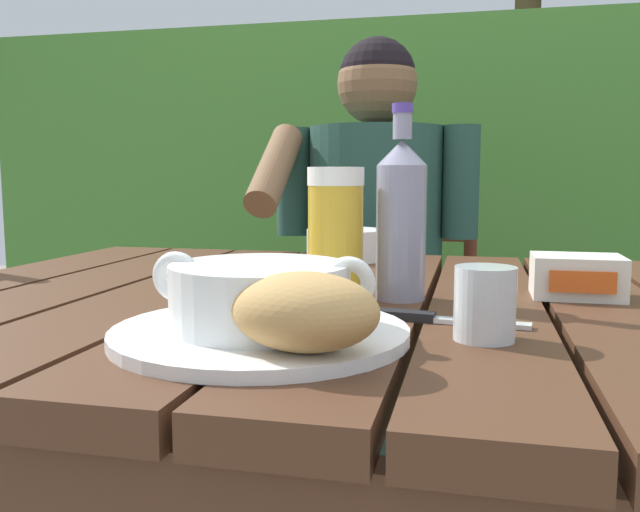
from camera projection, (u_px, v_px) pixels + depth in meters
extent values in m
cube|color=#482B1B|center=(81.00, 295.00, 0.97)|extent=(0.13, 0.92, 0.04)
cube|color=#482B1B|center=(172.00, 299.00, 0.94)|extent=(0.13, 0.92, 0.04)
cube|color=#482B1B|center=(269.00, 304.00, 0.90)|extent=(0.13, 0.92, 0.04)
cube|color=#482B1B|center=(373.00, 309.00, 0.87)|extent=(0.13, 0.92, 0.04)
cube|color=#482B1B|center=(486.00, 314.00, 0.84)|extent=(0.13, 0.92, 0.04)
cube|color=#482B1B|center=(607.00, 320.00, 0.81)|extent=(0.13, 0.92, 0.04)
cube|color=#482B1B|center=(281.00, 509.00, 0.47)|extent=(1.25, 0.03, 0.08)
cube|color=#482B1B|center=(405.00, 295.00, 1.29)|extent=(1.25, 0.03, 0.08)
cube|color=#482B1B|center=(129.00, 432.00, 1.46)|extent=(0.06, 0.06, 0.74)
cube|color=#3F742E|center=(441.00, 224.00, 2.62)|extent=(3.54, 0.60, 1.48)
cylinder|color=#4C3823|center=(522.00, 177.00, 2.67)|extent=(0.10, 0.10, 1.86)
cylinder|color=#532515|center=(463.00, 485.00, 1.53)|extent=(0.04, 0.04, 0.45)
cylinder|color=#532515|center=(278.00, 465.00, 1.63)|extent=(0.04, 0.04, 0.45)
cylinder|color=#532515|center=(465.00, 423.00, 1.91)|extent=(0.04, 0.04, 0.45)
cylinder|color=#532515|center=(315.00, 410.00, 2.01)|extent=(0.04, 0.04, 0.45)
cube|color=#532515|center=(380.00, 358.00, 1.74)|extent=(0.48, 0.43, 0.02)
cylinder|color=#532515|center=(470.00, 254.00, 1.85)|extent=(0.04, 0.04, 0.54)
cylinder|color=#532515|center=(315.00, 250.00, 1.95)|extent=(0.04, 0.04, 0.54)
cube|color=#532515|center=(390.00, 279.00, 1.91)|extent=(0.45, 0.02, 0.04)
cube|color=#532515|center=(391.00, 233.00, 1.89)|extent=(0.45, 0.02, 0.04)
cube|color=#532515|center=(391.00, 185.00, 1.88)|extent=(0.45, 0.02, 0.04)
cylinder|color=#24473C|center=(398.00, 498.00, 1.46)|extent=(0.11, 0.11, 0.45)
cylinder|color=#24473C|center=(405.00, 361.00, 1.52)|extent=(0.13, 0.40, 0.13)
cylinder|color=#24473C|center=(323.00, 490.00, 1.50)|extent=(0.11, 0.11, 0.45)
cylinder|color=#24473C|center=(333.00, 356.00, 1.56)|extent=(0.13, 0.40, 0.13)
cylinder|color=#24473C|center=(376.00, 240.00, 1.61)|extent=(0.32, 0.32, 0.54)
sphere|color=brown|center=(377.00, 84.00, 1.56)|extent=(0.19, 0.19, 0.19)
sphere|color=black|center=(377.00, 76.00, 1.56)|extent=(0.18, 0.18, 0.18)
cylinder|color=#24473C|center=(461.00, 182.00, 1.53)|extent=(0.08, 0.08, 0.26)
cylinder|color=#24473C|center=(294.00, 182.00, 1.62)|extent=(0.08, 0.08, 0.26)
cylinder|color=brown|center=(275.00, 169.00, 1.46)|extent=(0.07, 0.25, 0.21)
cylinder|color=white|center=(261.00, 333.00, 0.64)|extent=(0.29, 0.29, 0.01)
cylinder|color=white|center=(260.00, 295.00, 0.63)|extent=(0.17, 0.17, 0.06)
cylinder|color=#9C4B29|center=(260.00, 282.00, 0.63)|extent=(0.15, 0.15, 0.01)
torus|color=white|center=(176.00, 276.00, 0.65)|extent=(0.05, 0.01, 0.05)
torus|color=white|center=(349.00, 283.00, 0.61)|extent=(0.05, 0.01, 0.05)
ellipsoid|color=tan|center=(305.00, 312.00, 0.55)|extent=(0.13, 0.10, 0.07)
cylinder|color=gold|center=(336.00, 244.00, 0.82)|extent=(0.07, 0.07, 0.14)
cylinder|color=white|center=(336.00, 176.00, 0.81)|extent=(0.07, 0.07, 0.02)
cylinder|color=gray|center=(401.00, 233.00, 0.83)|extent=(0.06, 0.06, 0.17)
cone|color=gray|center=(402.00, 152.00, 0.82)|extent=(0.06, 0.06, 0.03)
cylinder|color=gray|center=(403.00, 126.00, 0.82)|extent=(0.02, 0.02, 0.03)
cylinder|color=#503B9A|center=(403.00, 108.00, 0.81)|extent=(0.03, 0.03, 0.01)
cylinder|color=silver|center=(485.00, 303.00, 0.63)|extent=(0.06, 0.06, 0.07)
cube|color=white|center=(577.00, 276.00, 0.85)|extent=(0.11, 0.08, 0.05)
cube|color=#DF581D|center=(582.00, 282.00, 0.81)|extent=(0.08, 0.00, 0.03)
cube|color=silver|center=(467.00, 322.00, 0.70)|extent=(0.13, 0.03, 0.00)
cube|color=black|center=(403.00, 315.00, 0.72)|extent=(0.07, 0.03, 0.01)
cylinder|color=white|center=(346.00, 244.00, 1.23)|extent=(0.15, 0.15, 0.06)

